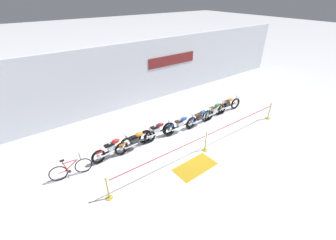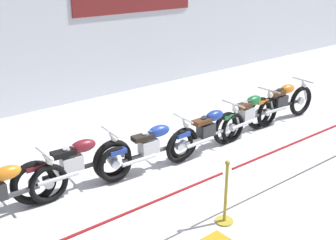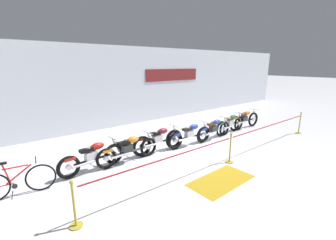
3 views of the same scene
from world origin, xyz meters
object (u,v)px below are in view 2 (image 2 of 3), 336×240
motorcycle_maroon_2 (75,166)px  stanchion_far_left (158,209)px  motorcycle_orange_6 (281,103)px  motorcycle_blue_4 (208,131)px  motorcycle_green_5 (248,115)px  motorcycle_blue_3 (152,148)px  stanchion_mid_left (225,202)px

motorcycle_maroon_2 → stanchion_far_left: (0.09, -2.25, 0.26)m
stanchion_far_left → motorcycle_maroon_2: bearing=92.4°
motorcycle_orange_6 → stanchion_far_left: size_ratio=0.22×
motorcycle_blue_4 → stanchion_far_left: 3.42m
motorcycle_maroon_2 → motorcycle_green_5: motorcycle_maroon_2 is taller
motorcycle_maroon_2 → motorcycle_blue_4: motorcycle_maroon_2 is taller
motorcycle_blue_3 → stanchion_mid_left: (-0.11, -2.05, -0.10)m
motorcycle_maroon_2 → motorcycle_blue_3: bearing=-7.4°
motorcycle_blue_3 → motorcycle_blue_4: 1.39m
motorcycle_blue_3 → stanchion_mid_left: 2.06m
motorcycle_green_5 → stanchion_far_left: stanchion_far_left is taller
motorcycle_maroon_2 → motorcycle_blue_4: size_ratio=1.01×
stanchion_far_left → stanchion_mid_left: (1.27, -0.00, -0.38)m
motorcycle_maroon_2 → stanchion_mid_left: stanchion_mid_left is taller
motorcycle_blue_4 → stanchion_mid_left: (-1.50, -1.99, -0.10)m
motorcycle_blue_4 → motorcycle_orange_6: motorcycle_orange_6 is taller
motorcycle_green_5 → motorcycle_orange_6: bearing=2.2°
motorcycle_orange_6 → stanchion_far_left: 5.74m
motorcycle_maroon_2 → motorcycle_orange_6: (5.42, -0.11, 0.01)m
stanchion_far_left → stanchion_mid_left: same height
motorcycle_blue_4 → stanchion_mid_left: size_ratio=2.08×
motorcycle_blue_3 → motorcycle_blue_4: (1.39, -0.06, 0.00)m
motorcycle_maroon_2 → motorcycle_orange_6: bearing=-1.2°
motorcycle_green_5 → motorcycle_maroon_2: bearing=177.9°
stanchion_mid_left → stanchion_far_left: bearing=180.0°
motorcycle_orange_6 → stanchion_mid_left: size_ratio=2.16×
motorcycle_green_5 → stanchion_mid_left: bearing=-143.4°
motorcycle_blue_3 → stanchion_mid_left: size_ratio=2.10×
stanchion_mid_left → motorcycle_blue_3: bearing=87.0°
stanchion_far_left → motorcycle_blue_3: bearing=56.2°
motorcycle_green_5 → stanchion_mid_left: 3.51m
motorcycle_green_5 → motorcycle_orange_6: 1.24m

